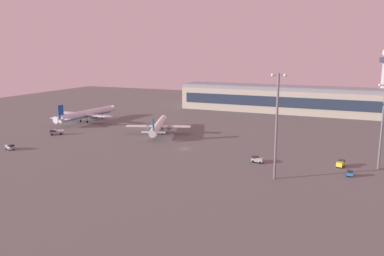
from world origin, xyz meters
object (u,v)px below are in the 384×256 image
maintenance_van (10,147)px  pushback_tug (350,173)px  apron_light_west (277,121)px  fuel_truck (56,132)px  baggage_tractor (257,159)px  airplane_terminal_side (86,114)px  airplane_mid_apron (159,126)px  apron_light_central (383,121)px  cargo_loader (341,163)px

maintenance_van → pushback_tug: maintenance_van is taller
apron_light_west → fuel_truck: bearing=167.7°
baggage_tractor → pushback_tug: 30.19m
airplane_terminal_side → baggage_tractor: size_ratio=10.02×
airplane_terminal_side → apron_light_west: 127.45m
airplane_mid_apron → baggage_tractor: (54.31, -28.87, -2.58)m
airplane_mid_apron → maintenance_van: airplane_mid_apron is taller
apron_light_central → fuel_truck: bearing=-179.8°
maintenance_van → fuel_truck: bearing=-158.2°
baggage_tractor → airplane_mid_apron: bearing=72.6°
apron_light_central → maintenance_van: bearing=-167.4°
baggage_tractor → cargo_loader: same height
apron_light_central → apron_light_west: bearing=-141.0°
airplane_terminal_side → apron_light_central: size_ratio=1.58×
airplane_mid_apron → fuel_truck: airplane_mid_apron is taller
airplane_mid_apron → apron_light_central: (92.59, -20.35, 12.17)m
apron_light_central → apron_light_west: 37.64m
airplane_mid_apron → pushback_tug: size_ratio=11.50×
airplane_mid_apron → cargo_loader: bearing=-36.0°
airplane_terminal_side → cargo_loader: size_ratio=9.97×
baggage_tractor → pushback_tug: baggage_tractor is taller
airplane_mid_apron → apron_light_central: size_ratio=1.33×
airplane_mid_apron → pushback_tug: airplane_mid_apron is taller
baggage_tractor → pushback_tug: size_ratio=1.36×
pushback_tug → baggage_tractor: bearing=-13.1°
airplane_terminal_side → fuel_truck: size_ratio=7.26×
airplane_mid_apron → fuel_truck: 47.17m
airplane_mid_apron → baggage_tractor: bearing=-48.3°
pushback_tug → apron_light_west: size_ratio=0.10×
baggage_tractor → fuel_truck: size_ratio=0.72×
airplane_mid_apron → apron_light_west: 78.42m
maintenance_van → apron_light_west: apron_light_west is taller
apron_light_central → pushback_tug: bearing=-124.3°
baggage_tractor → fuel_truck: fuel_truck is taller
airplane_terminal_side → apron_light_west: apron_light_west is taller
cargo_loader → apron_light_central: size_ratio=0.16×
cargo_loader → airplane_mid_apron: bearing=176.0°
apron_light_west → airplane_terminal_side: bearing=154.0°
cargo_loader → apron_light_west: apron_light_west is taller
baggage_tractor → airplane_terminal_side: bearing=79.5°
pushback_tug → fuel_truck: (-126.48, 11.61, 0.30)m
cargo_loader → pushback_tug: bearing=-60.6°
apron_light_central → apron_light_west: size_ratio=0.88×
apron_light_central → cargo_loader: bearing=-168.4°
airplane_mid_apron → apron_light_central: apron_light_central is taller
airplane_mid_apron → airplane_terminal_side: size_ratio=0.84×
airplane_mid_apron → apron_light_central: 95.58m
apron_light_west → airplane_mid_apron: bearing=145.2°
maintenance_van → baggage_tractor: bearing=118.5°
airplane_mid_apron → airplane_terminal_side: bearing=146.8°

